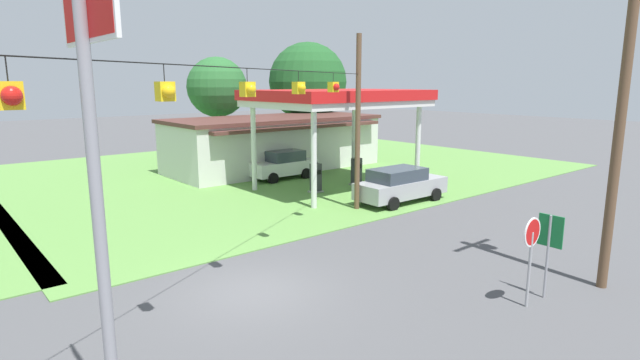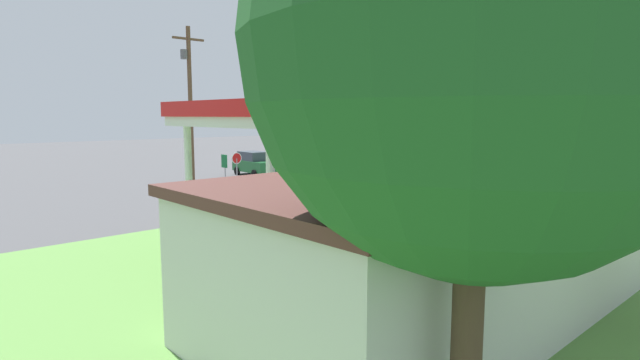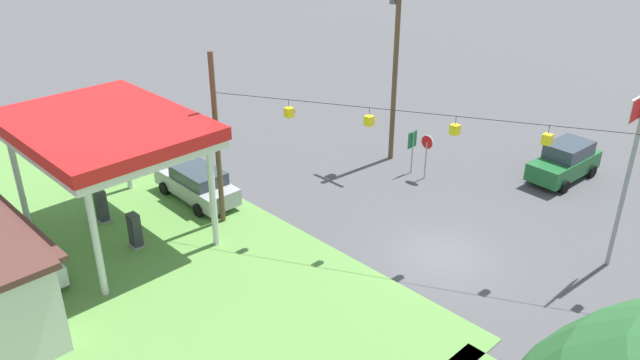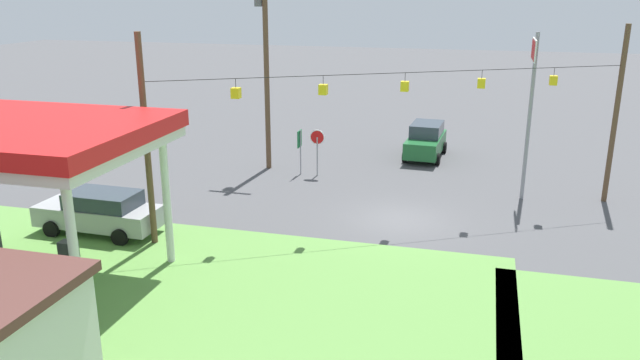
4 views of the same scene
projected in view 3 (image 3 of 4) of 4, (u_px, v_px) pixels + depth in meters
The scene contains 12 objects.
ground_plane at pixel (442, 255), 26.78m from camera, with size 160.00×160.00×0.00m, color #4C4C4F.
gas_station_canopy at pixel (103, 130), 26.17m from camera, with size 9.02×6.67×5.57m.
fuel_pump_near at pixel (135, 231), 27.06m from camera, with size 0.71×0.56×1.63m.
fuel_pump_far at pixel (102, 207), 29.05m from camera, with size 0.71×0.56×1.63m.
car_at_pumps_front at pixel (197, 183), 30.96m from camera, with size 5.10×2.19×1.77m.
car_at_pumps_rear at pixel (22, 260), 24.78m from camera, with size 4.05×2.12×1.79m.
car_on_crossroad at pixel (565, 161), 33.11m from camera, with size 2.30×4.63×2.02m.
stop_sign_roadside at pixel (427, 147), 32.80m from camera, with size 0.80×0.08×2.50m.
stop_sign_overhead at pixel (634, 144), 23.81m from camera, with size 0.22×2.28×7.76m.
route_sign at pixel (412, 144), 33.48m from camera, with size 0.10×0.70×2.40m.
utility_pole_main at pixel (395, 56), 33.38m from camera, with size 2.20×0.44×10.78m.
signal_span_gantry at pixel (452, 159), 24.81m from camera, with size 18.16×10.24×8.13m.
Camera 3 is at (-12.58, 19.53, 14.69)m, focal length 35.00 mm.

